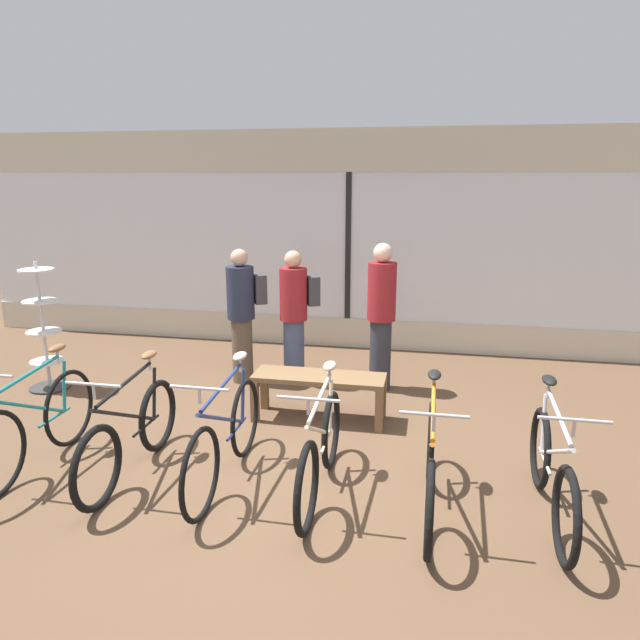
{
  "coord_description": "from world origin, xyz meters",
  "views": [
    {
      "loc": [
        1.23,
        -4.47,
        2.56
      ],
      "look_at": [
        0.0,
        1.71,
        0.95
      ],
      "focal_mm": 32.0,
      "sensor_mm": 36.0,
      "label": 1
    }
  ],
  "objects_px": {
    "bicycle_left": "(131,435)",
    "bicycle_center_left": "(226,438)",
    "customer_by_window": "(381,314)",
    "display_bench": "(319,383)",
    "bicycle_far_left": "(36,425)",
    "customer_mid_floor": "(295,313)",
    "bicycle_center_right": "(321,451)",
    "accessory_rack": "(44,337)",
    "bicycle_right": "(430,466)",
    "customer_near_rack": "(243,311)",
    "bicycle_far_right": "(552,473)"
  },
  "relations": [
    {
      "from": "bicycle_far_left",
      "to": "bicycle_left",
      "type": "height_order",
      "value": "bicycle_far_left"
    },
    {
      "from": "bicycle_far_left",
      "to": "accessory_rack",
      "type": "height_order",
      "value": "accessory_rack"
    },
    {
      "from": "bicycle_right",
      "to": "bicycle_far_right",
      "type": "bearing_deg",
      "value": 4.7
    },
    {
      "from": "bicycle_left",
      "to": "bicycle_center_left",
      "type": "height_order",
      "value": "bicycle_center_left"
    },
    {
      "from": "customer_near_rack",
      "to": "bicycle_right",
      "type": "bearing_deg",
      "value": -46.65
    },
    {
      "from": "bicycle_far_left",
      "to": "customer_near_rack",
      "type": "height_order",
      "value": "customer_near_rack"
    },
    {
      "from": "bicycle_far_left",
      "to": "display_bench",
      "type": "relative_size",
      "value": 1.24
    },
    {
      "from": "bicycle_center_right",
      "to": "customer_by_window",
      "type": "xyz_separation_m",
      "value": [
        0.25,
        2.49,
        0.57
      ]
    },
    {
      "from": "bicycle_right",
      "to": "bicycle_far_right",
      "type": "distance_m",
      "value": 0.9
    },
    {
      "from": "bicycle_far_right",
      "to": "accessory_rack",
      "type": "relative_size",
      "value": 1.07
    },
    {
      "from": "bicycle_far_left",
      "to": "customer_by_window",
      "type": "bearing_deg",
      "value": 42.31
    },
    {
      "from": "accessory_rack",
      "to": "customer_near_rack",
      "type": "bearing_deg",
      "value": 17.56
    },
    {
      "from": "bicycle_far_right",
      "to": "customer_by_window",
      "type": "xyz_separation_m",
      "value": [
        -1.53,
        2.48,
        0.57
      ]
    },
    {
      "from": "bicycle_center_left",
      "to": "customer_mid_floor",
      "type": "height_order",
      "value": "customer_mid_floor"
    },
    {
      "from": "bicycle_right",
      "to": "customer_by_window",
      "type": "bearing_deg",
      "value": 103.92
    },
    {
      "from": "bicycle_right",
      "to": "bicycle_far_right",
      "type": "xyz_separation_m",
      "value": [
        0.9,
        0.07,
        -0.0
      ]
    },
    {
      "from": "customer_mid_floor",
      "to": "bicycle_far_left",
      "type": "bearing_deg",
      "value": -123.89
    },
    {
      "from": "bicycle_far_left",
      "to": "customer_mid_floor",
      "type": "xyz_separation_m",
      "value": [
        1.74,
        2.59,
        0.49
      ]
    },
    {
      "from": "bicycle_left",
      "to": "bicycle_right",
      "type": "xyz_separation_m",
      "value": [
        2.55,
        -0.05,
        0.0
      ]
    },
    {
      "from": "bicycle_center_right",
      "to": "display_bench",
      "type": "relative_size",
      "value": 1.2
    },
    {
      "from": "bicycle_center_right",
      "to": "customer_mid_floor",
      "type": "xyz_separation_m",
      "value": [
        -0.82,
        2.52,
        0.52
      ]
    },
    {
      "from": "bicycle_far_right",
      "to": "accessory_rack",
      "type": "bearing_deg",
      "value": 162.95
    },
    {
      "from": "bicycle_center_right",
      "to": "display_bench",
      "type": "height_order",
      "value": "bicycle_center_right"
    },
    {
      "from": "accessory_rack",
      "to": "bicycle_far_right",
      "type": "bearing_deg",
      "value": -17.05
    },
    {
      "from": "bicycle_far_left",
      "to": "customer_by_window",
      "type": "relative_size",
      "value": 0.97
    },
    {
      "from": "bicycle_left",
      "to": "bicycle_far_right",
      "type": "distance_m",
      "value": 3.45
    },
    {
      "from": "bicycle_left",
      "to": "bicycle_right",
      "type": "height_order",
      "value": "bicycle_right"
    },
    {
      "from": "bicycle_far_left",
      "to": "bicycle_center_left",
      "type": "xyz_separation_m",
      "value": [
        1.74,
        0.1,
        -0.01
      ]
    },
    {
      "from": "bicycle_right",
      "to": "customer_mid_floor",
      "type": "bearing_deg",
      "value": 123.33
    },
    {
      "from": "bicycle_center_left",
      "to": "accessory_rack",
      "type": "height_order",
      "value": "accessory_rack"
    },
    {
      "from": "bicycle_far_left",
      "to": "customer_near_rack",
      "type": "distance_m",
      "value": 2.76
    },
    {
      "from": "bicycle_left",
      "to": "bicycle_right",
      "type": "relative_size",
      "value": 0.98
    },
    {
      "from": "bicycle_far_left",
      "to": "bicycle_center_right",
      "type": "distance_m",
      "value": 2.56
    },
    {
      "from": "bicycle_center_left",
      "to": "customer_by_window",
      "type": "distance_m",
      "value": 2.73
    },
    {
      "from": "bicycle_far_right",
      "to": "customer_mid_floor",
      "type": "height_order",
      "value": "customer_mid_floor"
    },
    {
      "from": "bicycle_center_left",
      "to": "display_bench",
      "type": "height_order",
      "value": "bicycle_center_left"
    },
    {
      "from": "bicycle_center_right",
      "to": "accessory_rack",
      "type": "relative_size",
      "value": 1.07
    },
    {
      "from": "bicycle_center_left",
      "to": "customer_by_window",
      "type": "relative_size",
      "value": 0.99
    },
    {
      "from": "bicycle_left",
      "to": "bicycle_center_left",
      "type": "bearing_deg",
      "value": 3.35
    },
    {
      "from": "bicycle_right",
      "to": "display_bench",
      "type": "relative_size",
      "value": 1.24
    },
    {
      "from": "customer_mid_floor",
      "to": "customer_by_window",
      "type": "bearing_deg",
      "value": -1.78
    },
    {
      "from": "bicycle_left",
      "to": "accessory_rack",
      "type": "distance_m",
      "value": 2.71
    },
    {
      "from": "customer_by_window",
      "to": "display_bench",
      "type": "bearing_deg",
      "value": -117.65
    },
    {
      "from": "bicycle_center_right",
      "to": "accessory_rack",
      "type": "xyz_separation_m",
      "value": [
        -3.75,
        1.7,
        0.27
      ]
    },
    {
      "from": "bicycle_far_left",
      "to": "bicycle_right",
      "type": "bearing_deg",
      "value": 0.01
    },
    {
      "from": "bicycle_center_right",
      "to": "bicycle_right",
      "type": "relative_size",
      "value": 0.97
    },
    {
      "from": "customer_near_rack",
      "to": "customer_by_window",
      "type": "height_order",
      "value": "customer_by_window"
    },
    {
      "from": "bicycle_center_right",
      "to": "customer_near_rack",
      "type": "bearing_deg",
      "value": 121.27
    },
    {
      "from": "bicycle_left",
      "to": "customer_mid_floor",
      "type": "distance_m",
      "value": 2.73
    },
    {
      "from": "bicycle_far_left",
      "to": "display_bench",
      "type": "xyz_separation_m",
      "value": [
        2.26,
        1.51,
        0.0
      ]
    }
  ]
}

